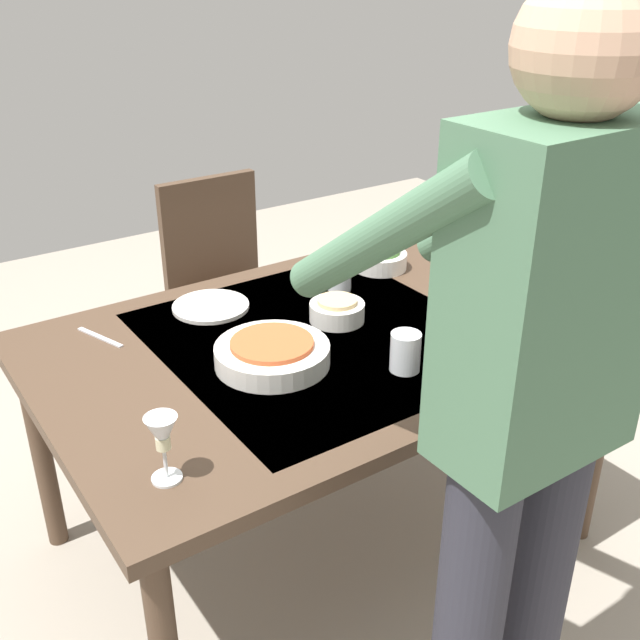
# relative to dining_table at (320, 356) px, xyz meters

# --- Properties ---
(ground_plane) EXTENTS (6.00, 6.00, 0.00)m
(ground_plane) POSITION_rel_dining_table_xyz_m (0.00, 0.00, -0.66)
(ground_plane) COLOR #9E9384
(dining_table) EXTENTS (1.54, 1.06, 0.73)m
(dining_table) POSITION_rel_dining_table_xyz_m (0.00, 0.00, 0.00)
(dining_table) COLOR #4C3828
(dining_table) RESTS_ON ground_plane
(chair_near) EXTENTS (0.40, 0.40, 0.91)m
(chair_near) POSITION_rel_dining_table_xyz_m (-0.16, -0.91, -0.13)
(chair_near) COLOR #352114
(chair_near) RESTS_ON ground_plane
(person_server) EXTENTS (0.42, 0.61, 1.69)m
(person_server) POSITION_rel_dining_table_xyz_m (0.09, 0.79, 0.30)
(person_server) COLOR #2D2D38
(person_server) RESTS_ON ground_plane
(wine_bottle) EXTENTS (0.07, 0.07, 0.30)m
(wine_bottle) POSITION_rel_dining_table_xyz_m (-0.29, 0.18, 0.18)
(wine_bottle) COLOR black
(wine_bottle) RESTS_ON dining_table
(wine_glass_left) EXTENTS (0.07, 0.07, 0.15)m
(wine_glass_left) POSITION_rel_dining_table_xyz_m (-0.69, -0.19, 0.17)
(wine_glass_left) COLOR white
(wine_glass_left) RESTS_ON dining_table
(wine_glass_right) EXTENTS (0.07, 0.07, 0.15)m
(wine_glass_right) POSITION_rel_dining_table_xyz_m (0.61, 0.34, 0.17)
(wine_glass_right) COLOR white
(wine_glass_right) RESTS_ON dining_table
(water_cup_near_left) EXTENTS (0.08, 0.08, 0.10)m
(water_cup_near_left) POSITION_rel_dining_table_xyz_m (-0.52, 0.40, 0.12)
(water_cup_near_left) COLOR silver
(water_cup_near_left) RESTS_ON dining_table
(water_cup_near_right) EXTENTS (0.07, 0.07, 0.09)m
(water_cup_near_right) POSITION_rel_dining_table_xyz_m (-0.69, 0.04, 0.11)
(water_cup_near_right) COLOR silver
(water_cup_near_right) RESTS_ON dining_table
(water_cup_far_left) EXTENTS (0.07, 0.07, 0.11)m
(water_cup_far_left) POSITION_rel_dining_table_xyz_m (-0.23, -0.23, 0.12)
(water_cup_far_left) COLOR silver
(water_cup_far_left) RESTS_ON dining_table
(water_cup_far_right) EXTENTS (0.08, 0.08, 0.10)m
(water_cup_far_right) POSITION_rel_dining_table_xyz_m (-0.08, 0.27, 0.12)
(water_cup_far_right) COLOR silver
(water_cup_far_right) RESTS_ON dining_table
(serving_bowl_pasta) EXTENTS (0.30, 0.30, 0.07)m
(serving_bowl_pasta) POSITION_rel_dining_table_xyz_m (0.19, 0.06, 0.10)
(serving_bowl_pasta) COLOR white
(serving_bowl_pasta) RESTS_ON dining_table
(side_bowl_salad) EXTENTS (0.18, 0.18, 0.07)m
(side_bowl_salad) POSITION_rel_dining_table_xyz_m (-0.44, -0.29, 0.10)
(side_bowl_salad) COLOR white
(side_bowl_salad) RESTS_ON dining_table
(side_bowl_bread) EXTENTS (0.16, 0.16, 0.07)m
(side_bowl_bread) POSITION_rel_dining_table_xyz_m (-0.10, -0.05, 0.10)
(side_bowl_bread) COLOR white
(side_bowl_bread) RESTS_ON dining_table
(dinner_plate_near) EXTENTS (0.23, 0.23, 0.01)m
(dinner_plate_near) POSITION_rel_dining_table_xyz_m (0.17, -0.33, 0.07)
(dinner_plate_near) COLOR white
(dinner_plate_near) RESTS_ON dining_table
(dinner_plate_far) EXTENTS (0.23, 0.23, 0.01)m
(dinner_plate_far) POSITION_rel_dining_table_xyz_m (-0.48, 0.14, 0.07)
(dinner_plate_far) COLOR white
(dinner_plate_far) RESTS_ON dining_table
(table_fork) EXTENTS (0.07, 0.17, 0.00)m
(table_fork) POSITION_rel_dining_table_xyz_m (0.51, -0.33, 0.07)
(table_fork) COLOR silver
(table_fork) RESTS_ON dining_table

